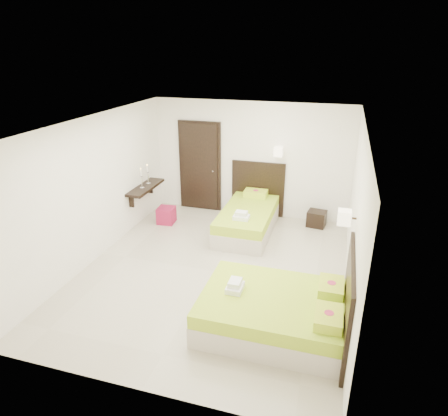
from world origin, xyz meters
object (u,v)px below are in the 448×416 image
(nightstand, at_px, (317,219))
(ottoman, at_px, (166,215))
(bed_single, at_px, (249,217))
(bed_double, at_px, (279,311))

(nightstand, bearing_deg, ottoman, -158.74)
(bed_single, bearing_deg, bed_double, -69.39)
(bed_single, relative_size, bed_double, 1.02)
(bed_single, distance_m, ottoman, 1.86)
(bed_double, distance_m, ottoman, 4.15)
(bed_single, relative_size, nightstand, 5.23)
(nightstand, height_order, ottoman, ottoman)
(ottoman, bearing_deg, bed_single, 4.35)
(bed_single, xyz_separation_m, ottoman, (-1.85, -0.14, -0.12))
(bed_single, bearing_deg, ottoman, -175.65)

